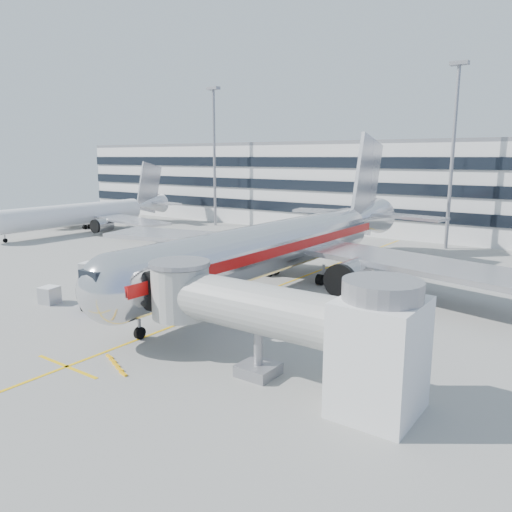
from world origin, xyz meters
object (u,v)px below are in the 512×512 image
Objects in this scene: cargo_container_left at (89,270)px; cargo_container_front at (50,295)px; main_jet at (286,243)px; cargo_container_right at (103,287)px; ramp_worker at (109,292)px; baggage_tug at (95,301)px; belt_loader at (202,286)px.

cargo_container_front is at bearing -56.87° from cargo_container_left.
main_jet reaches higher than cargo_container_right.
cargo_container_right is 2.39m from ramp_worker.
cargo_container_right is at bearing 135.72° from baggage_tug.
cargo_container_right is at bearing -27.37° from cargo_container_left.
cargo_container_left is 1.17× the size of cargo_container_right.
belt_loader is at bearing 39.72° from cargo_container_right.
main_jet is 21.57m from cargo_container_left.
belt_loader reaches higher than cargo_container_right.
main_jet is at bearing 64.82° from baggage_tug.
cargo_container_right is at bearing -130.50° from main_jet.
belt_loader is at bearing -1.47° from ramp_worker.
main_jet is 25.73× the size of cargo_container_left.
cargo_container_left is 7.70m from cargo_container_right.
cargo_container_front is (5.27, -8.07, -0.09)m from cargo_container_left.
cargo_container_front is (-5.21, -0.98, -0.13)m from baggage_tug.
cargo_container_left reaches higher than cargo_container_right.
main_jet is at bearing 49.50° from cargo_container_right.
main_jet is at bearing 59.69° from belt_loader.
belt_loader reaches higher than ramp_worker.
baggage_tug is 1.62× the size of ramp_worker.
cargo_container_right is (6.83, -3.54, -0.10)m from cargo_container_left.
baggage_tug is (-3.61, -9.58, 0.25)m from belt_loader.
ramp_worker is (-5.06, -6.98, 0.25)m from belt_loader.
baggage_tug is 5.30m from cargo_container_front.
ramp_worker is (9.02, -4.49, 0.04)m from cargo_container_left.
cargo_container_left is 1.16× the size of cargo_container_front.
cargo_container_front is at bearing -169.32° from baggage_tug.
cargo_container_right is 0.93× the size of ramp_worker.
baggage_tug is 2.98m from ramp_worker.
cargo_container_left is at bearing 145.91° from baggage_tug.
belt_loader is (-4.57, -7.81, -3.58)m from main_jet.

